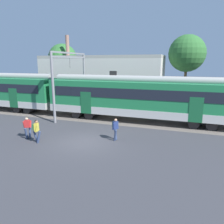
% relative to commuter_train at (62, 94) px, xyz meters
% --- Properties ---
extents(ground_plane, '(160.00, 160.00, 0.00)m').
position_rel_commuter_train_xyz_m(ground_plane, '(6.03, -6.95, -2.25)').
color(ground_plane, '#38383D').
extents(track_bed, '(80.00, 4.40, 0.01)m').
position_rel_commuter_train_xyz_m(track_bed, '(-2.48, 0.00, -2.25)').
color(track_bed, '#605951').
rests_on(track_bed, ground).
extents(commuter_train, '(38.05, 3.07, 4.73)m').
position_rel_commuter_train_xyz_m(commuter_train, '(0.00, 0.00, 0.00)').
color(commuter_train, '#B7B7B2').
rests_on(commuter_train, ground).
extents(pedestrian_red, '(0.53, 0.71, 1.67)m').
position_rel_commuter_train_xyz_m(pedestrian_red, '(1.73, -7.60, -1.29)').
color(pedestrian_red, navy).
rests_on(pedestrian_red, ground).
extents(pedestrian_yellow, '(0.70, 0.53, 1.67)m').
position_rel_commuter_train_xyz_m(pedestrian_yellow, '(2.91, -8.10, -1.26)').
color(pedestrian_yellow, navy).
rests_on(pedestrian_yellow, ground).
extents(pedestrian_navy, '(0.51, 0.67, 1.67)m').
position_rel_commuter_train_xyz_m(pedestrian_navy, '(7.97, -5.83, -1.26)').
color(pedestrian_navy, navy).
rests_on(pedestrian_navy, ground).
extents(catenary_gantry, '(0.24, 6.64, 6.53)m').
position_rel_commuter_train_xyz_m(catenary_gantry, '(1.14, 0.00, 2.06)').
color(catenary_gantry, gray).
rests_on(catenary_gantry, ground).
extents(background_building, '(16.59, 5.00, 9.20)m').
position_rel_commuter_train_xyz_m(background_building, '(1.36, 7.86, 0.95)').
color(background_building, beige).
rests_on(background_building, ground).
extents(street_tree_right, '(4.39, 4.39, 8.77)m').
position_rel_commuter_train_xyz_m(street_tree_right, '(12.34, 8.37, 4.30)').
color(street_tree_right, brown).
rests_on(street_tree_right, ground).
extents(street_tree_left, '(4.31, 4.31, 8.30)m').
position_rel_commuter_train_xyz_m(street_tree_left, '(-5.70, 9.84, 3.86)').
color(street_tree_left, brown).
rests_on(street_tree_left, ground).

